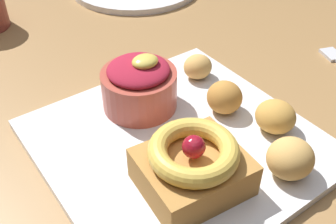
# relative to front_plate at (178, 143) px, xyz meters

# --- Properties ---
(dining_table) EXTENTS (1.57, 1.11, 0.73)m
(dining_table) POSITION_rel_front_plate_xyz_m (-0.05, 0.12, -0.08)
(dining_table) COLOR olive
(dining_table) RESTS_ON ground_plane
(front_plate) EXTENTS (0.30, 0.30, 0.01)m
(front_plate) POSITION_rel_front_plate_xyz_m (0.00, 0.00, 0.00)
(front_plate) COLOR white
(front_plate) RESTS_ON dining_table
(cake_slice) EXTENTS (0.11, 0.10, 0.07)m
(cake_slice) POSITION_rel_front_plate_xyz_m (-0.03, -0.06, 0.04)
(cake_slice) COLOR #B77F3D
(cake_slice) RESTS_ON front_plate
(berry_ramekin) EXTENTS (0.10, 0.10, 0.07)m
(berry_ramekin) POSITION_rel_front_plate_xyz_m (-0.00, 0.08, 0.04)
(berry_ramekin) COLOR #B24C3D
(berry_ramekin) RESTS_ON front_plate
(fritter_front) EXTENTS (0.04, 0.05, 0.04)m
(fritter_front) POSITION_rel_front_plate_xyz_m (0.08, 0.01, 0.03)
(fritter_front) COLOR #BC7F38
(fritter_front) RESTS_ON front_plate
(fritter_middle) EXTENTS (0.04, 0.04, 0.03)m
(fritter_middle) POSITION_rel_front_plate_xyz_m (0.10, 0.09, 0.02)
(fritter_middle) COLOR tan
(fritter_middle) RESTS_ON front_plate
(fritter_back) EXTENTS (0.05, 0.05, 0.04)m
(fritter_back) POSITION_rel_front_plate_xyz_m (0.10, -0.05, 0.02)
(fritter_back) COLOR gold
(fritter_back) RESTS_ON front_plate
(fritter_extra) EXTENTS (0.05, 0.05, 0.04)m
(fritter_extra) POSITION_rel_front_plate_xyz_m (0.06, -0.11, 0.03)
(fritter_extra) COLOR tan
(fritter_extra) RESTS_ON front_plate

